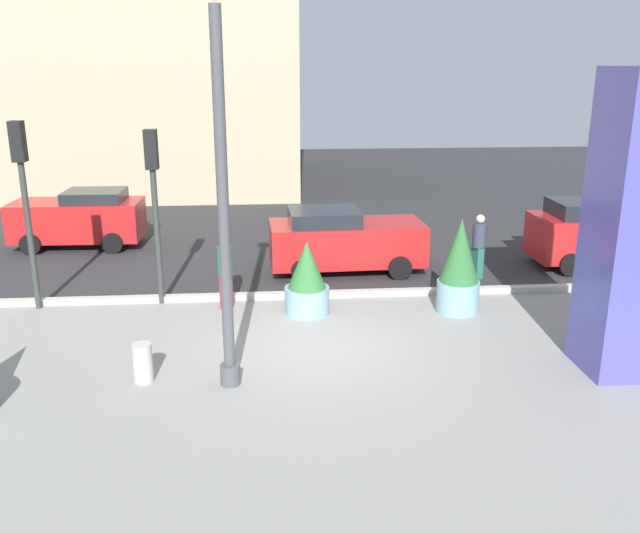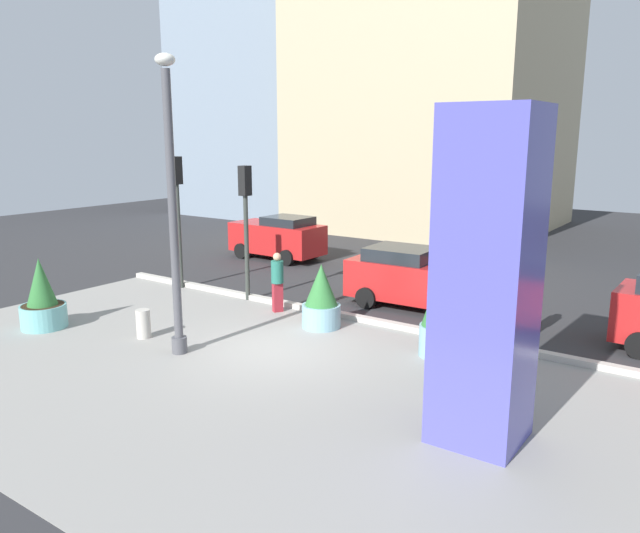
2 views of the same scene
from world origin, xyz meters
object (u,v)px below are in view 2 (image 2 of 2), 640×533
at_px(lamp_post, 173,214).
at_px(art_pillar_blue, 487,280).
at_px(potted_plant_near_left, 321,299).
at_px(car_curb_west, 278,237).
at_px(traffic_light_corner, 178,200).
at_px(concrete_bollard, 143,324).
at_px(pedestrian_on_sidewalk, 529,300).
at_px(traffic_light_far_side, 246,210).
at_px(potted_plant_near_right, 42,301).
at_px(potted_plant_by_pillar, 441,312).
at_px(pedestrian_by_curb, 277,279).
at_px(car_curb_east, 418,278).

height_order(lamp_post, art_pillar_blue, lamp_post).
relative_size(potted_plant_near_left, car_curb_west, 0.43).
bearing_deg(car_curb_west, traffic_light_corner, -85.80).
relative_size(concrete_bollard, pedestrian_on_sidewalk, 0.43).
relative_size(traffic_light_far_side, traffic_light_corner, 0.95).
height_order(lamp_post, traffic_light_corner, lamp_post).
height_order(potted_plant_near_left, traffic_light_far_side, traffic_light_far_side).
bearing_deg(concrete_bollard, potted_plant_near_right, -161.22).
distance_m(lamp_post, pedestrian_on_sidewalk, 9.02).
distance_m(potted_plant_near_right, concrete_bollard, 3.06).
bearing_deg(car_curb_west, potted_plant_by_pillar, -33.38).
bearing_deg(concrete_bollard, car_curb_west, 109.85).
height_order(art_pillar_blue, car_curb_west, art_pillar_blue).
bearing_deg(traffic_light_corner, potted_plant_near_right, -86.77).
xyz_separation_m(concrete_bollard, car_curb_west, (-3.59, 9.94, 0.55)).
distance_m(art_pillar_blue, concrete_bollard, 9.25).
relative_size(lamp_post, concrete_bollard, 9.09).
relative_size(traffic_light_far_side, pedestrian_on_sidewalk, 2.37).
distance_m(art_pillar_blue, traffic_light_far_side, 10.24).
bearing_deg(potted_plant_near_left, traffic_light_far_side, 164.36).
bearing_deg(pedestrian_by_curb, traffic_light_corner, 175.19).
height_order(potted_plant_by_pillar, pedestrian_on_sidewalk, potted_plant_by_pillar).
xyz_separation_m(potted_plant_by_pillar, traffic_light_far_side, (-7.02, 1.17, 1.77)).
relative_size(art_pillar_blue, potted_plant_near_right, 2.91).
bearing_deg(potted_plant_near_right, lamp_post, 9.42).
bearing_deg(lamp_post, traffic_light_far_side, 112.33).
bearing_deg(lamp_post, traffic_light_corner, 137.04).
bearing_deg(concrete_bollard, pedestrian_by_curb, 70.91).
height_order(art_pillar_blue, traffic_light_far_side, art_pillar_blue).
distance_m(lamp_post, potted_plant_near_left, 4.66).
height_order(traffic_light_far_side, pedestrian_on_sidewalk, traffic_light_far_side).
relative_size(car_curb_west, car_curb_east, 0.93).
distance_m(traffic_light_corner, car_curb_west, 6.12).
height_order(art_pillar_blue, car_curb_east, art_pillar_blue).
bearing_deg(traffic_light_far_side, pedestrian_by_curb, -17.21).
distance_m(potted_plant_near_left, car_curb_east, 3.49).
relative_size(car_curb_east, pedestrian_by_curb, 2.44).
bearing_deg(concrete_bollard, lamp_post, -8.53).
xyz_separation_m(lamp_post, traffic_light_corner, (-4.75, 4.43, -0.36)).
xyz_separation_m(lamp_post, pedestrian_on_sidewalk, (6.42, 5.90, -2.34)).
distance_m(traffic_light_far_side, traffic_light_corner, 2.89).
bearing_deg(traffic_light_far_side, traffic_light_corner, -177.66).
bearing_deg(traffic_light_far_side, art_pillar_blue, -25.92).
bearing_deg(potted_plant_near_right, art_pillar_blue, 3.92).
bearing_deg(potted_plant_near_left, car_curb_east, 69.09).
relative_size(art_pillar_blue, car_curb_west, 1.39).
height_order(concrete_bollard, pedestrian_by_curb, pedestrian_by_curb).
height_order(potted_plant_near_left, pedestrian_by_curb, pedestrian_by_curb).
bearing_deg(traffic_light_corner, potted_plant_near_left, -7.67).
xyz_separation_m(art_pillar_blue, concrete_bollard, (-8.93, 0.17, -2.41)).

